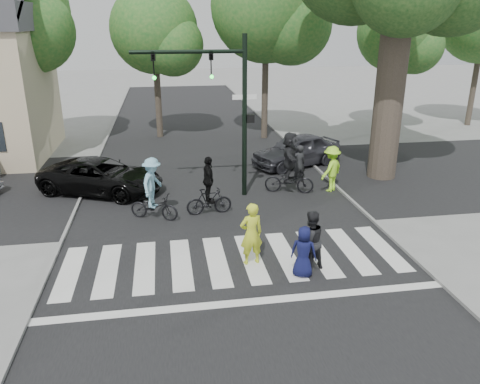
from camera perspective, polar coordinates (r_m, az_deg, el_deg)
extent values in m
plane|color=gray|center=(12.58, -0.02, -10.35)|extent=(120.00, 120.00, 0.00)
cube|color=black|center=(17.04, -2.76, -1.92)|extent=(10.00, 70.00, 0.01)
cube|color=black|center=(19.84, -3.79, 1.27)|extent=(70.00, 10.00, 0.01)
cube|color=gray|center=(17.25, -19.68, -2.69)|extent=(0.10, 70.00, 0.10)
cube|color=gray|center=(18.26, 13.18, -0.78)|extent=(0.10, 70.00, 0.10)
cube|color=silver|center=(13.60, -20.06, -9.17)|extent=(0.55, 3.00, 0.01)
cube|color=silver|center=(13.44, -15.83, -9.04)|extent=(0.55, 3.00, 0.01)
cube|color=silver|center=(13.34, -11.52, -8.86)|extent=(0.55, 3.00, 0.01)
cube|color=silver|center=(13.33, -7.18, -8.63)|extent=(0.55, 3.00, 0.01)
cube|color=silver|center=(13.39, -2.86, -8.35)|extent=(0.55, 3.00, 0.01)
cube|color=silver|center=(13.52, 1.40, -8.03)|extent=(0.55, 3.00, 0.01)
cube|color=silver|center=(13.72, 5.54, -7.67)|extent=(0.55, 3.00, 0.01)
cube|color=silver|center=(13.99, 9.54, -7.29)|extent=(0.55, 3.00, 0.01)
cube|color=silver|center=(14.33, 13.36, -6.90)|extent=(0.55, 3.00, 0.01)
cube|color=silver|center=(14.73, 16.98, -6.49)|extent=(0.55, 3.00, 0.01)
cube|color=silver|center=(11.57, 0.98, -13.27)|extent=(10.00, 0.30, 0.01)
cylinder|color=black|center=(17.50, 0.56, 8.92)|extent=(0.18, 0.18, 6.00)
cylinder|color=black|center=(16.97, -6.37, 16.63)|extent=(4.00, 0.14, 0.14)
imported|color=black|center=(17.07, -3.54, 15.22)|extent=(0.16, 0.20, 1.00)
sphere|color=#19E533|center=(16.99, -3.46, 13.84)|extent=(0.14, 0.14, 0.14)
imported|color=black|center=(16.98, -10.50, 14.91)|extent=(0.16, 0.20, 1.00)
sphere|color=#19E533|center=(16.90, -10.41, 13.53)|extent=(0.14, 0.14, 0.14)
cube|color=black|center=(17.54, 1.27, 8.94)|extent=(0.28, 0.18, 0.30)
cube|color=#FF660C|center=(17.56, 1.63, 8.95)|extent=(0.02, 0.14, 0.20)
cube|color=white|center=(17.37, 0.57, 11.51)|extent=(0.90, 0.04, 0.18)
cylinder|color=brown|center=(20.64, 17.74, 11.10)|extent=(1.20, 1.20, 7.00)
cylinder|color=brown|center=(20.40, 19.73, 19.30)|extent=(1.29, 1.74, 2.93)
cylinder|color=brown|center=(27.57, -25.08, 11.62)|extent=(0.36, 0.36, 6.44)
sphere|color=#1C6423|center=(27.40, -26.26, 19.20)|extent=(5.80, 5.80, 5.80)
sphere|color=#1C6423|center=(26.26, -23.94, 17.55)|extent=(4.06, 4.06, 4.06)
cylinder|color=brown|center=(27.75, -10.03, 12.31)|extent=(0.36, 0.36, 5.60)
sphere|color=#1C6423|center=(27.52, -10.44, 18.92)|extent=(4.80, 4.80, 4.80)
sphere|color=#1C6423|center=(26.83, -8.20, 17.31)|extent=(3.36, 3.36, 3.36)
cylinder|color=brown|center=(27.01, 3.08, 13.58)|extent=(0.36, 0.36, 6.72)
sphere|color=#1C6423|center=(26.86, 3.24, 21.74)|extent=(6.00, 6.00, 6.00)
sphere|color=#1C6423|center=(26.26, 6.37, 19.60)|extent=(4.20, 4.20, 4.20)
cylinder|color=brown|center=(30.54, 17.90, 12.22)|extent=(0.36, 0.36, 5.46)
sphere|color=#1C6423|center=(30.33, 18.55, 18.05)|extent=(4.60, 4.60, 4.60)
sphere|color=#1C6423|center=(30.18, 20.61, 16.32)|extent=(3.22, 3.22, 3.22)
cylinder|color=brown|center=(34.12, 26.74, 12.40)|extent=(0.36, 0.36, 6.16)
imported|color=#CADA2A|center=(12.86, 1.38, -5.13)|extent=(0.72, 0.54, 1.80)
imported|color=#111440|center=(12.44, 7.75, -7.23)|extent=(0.81, 0.70, 1.41)
imported|color=black|center=(12.73, 8.55, -5.90)|extent=(0.99, 0.88, 1.69)
imported|color=black|center=(16.18, -10.43, -1.77)|extent=(1.81, 1.24, 0.90)
imported|color=#7FB8D1|center=(15.89, -10.62, 1.11)|extent=(1.04, 1.28, 1.72)
imported|color=black|center=(16.35, -3.79, -1.13)|extent=(1.63, 0.59, 0.96)
imported|color=black|center=(16.08, -3.85, 1.46)|extent=(0.49, 1.00, 1.66)
imported|color=black|center=(18.50, 6.01, 1.43)|extent=(2.03, 1.22, 1.01)
imported|color=black|center=(18.22, 6.12, 4.31)|extent=(1.08, 1.88, 1.93)
imported|color=black|center=(19.14, -16.57, 1.84)|extent=(5.31, 3.99, 1.34)
imported|color=#38383E|center=(22.06, 6.92, 5.09)|extent=(4.70, 3.26, 1.48)
imported|color=#ACFF2C|center=(18.82, 11.08, 2.79)|extent=(1.35, 1.27, 1.83)
imported|color=black|center=(19.68, 7.21, 3.43)|extent=(0.64, 0.48, 1.61)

